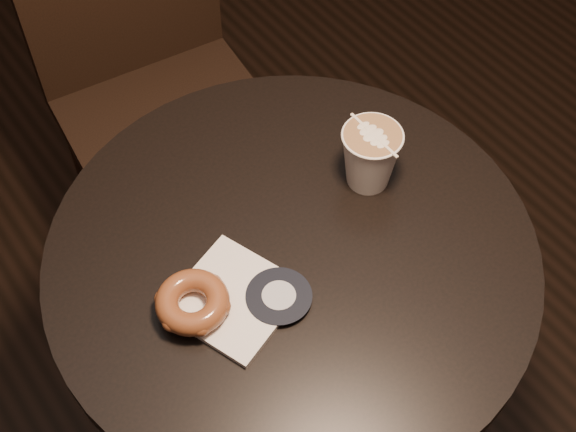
{
  "coord_description": "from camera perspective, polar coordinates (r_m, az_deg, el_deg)",
  "views": [
    {
      "loc": [
        -0.38,
        -0.5,
        1.69
      ],
      "look_at": [
        0.01,
        0.03,
        0.79
      ],
      "focal_mm": 50.0,
      "sensor_mm": 36.0,
      "label": 1
    }
  ],
  "objects": [
    {
      "name": "latte_cup",
      "position": [
        1.17,
        5.85,
        4.15
      ],
      "size": [
        0.09,
        0.09,
        0.1
      ],
      "primitive_type": null,
      "color": "white",
      "rests_on": "cafe_table"
    },
    {
      "name": "pastry_bag",
      "position": [
        1.08,
        -3.9,
        -5.86
      ],
      "size": [
        0.19,
        0.19,
        0.01
      ],
      "primitive_type": "cube",
      "rotation": [
        0.0,
        0.0,
        0.35
      ],
      "color": "white",
      "rests_on": "cafe_table"
    },
    {
      "name": "cafe_table",
      "position": [
        1.3,
        0.25,
        -7.32
      ],
      "size": [
        0.7,
        0.7,
        0.75
      ],
      "color": "black",
      "rests_on": "ground"
    },
    {
      "name": "chair",
      "position": [
        1.67,
        -10.14,
        11.18
      ],
      "size": [
        0.45,
        0.45,
        1.03
      ],
      "rotation": [
        0.0,
        0.0,
        -0.12
      ],
      "color": "black",
      "rests_on": "ground"
    },
    {
      "name": "doughnut",
      "position": [
        1.06,
        -6.81,
        -6.1
      ],
      "size": [
        0.1,
        0.1,
        0.03
      ],
      "primitive_type": "torus",
      "color": "brown",
      "rests_on": "pastry_bag"
    }
  ]
}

